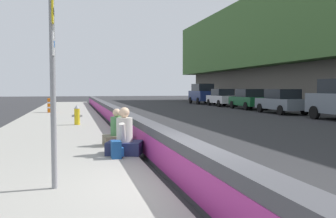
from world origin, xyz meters
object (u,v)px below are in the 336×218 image
(parked_car_farther, at_px, (202,93))
(seated_person_foreground, at_px, (125,139))
(fire_hydrant, at_px, (77,115))
(construction_barrel, at_px, (51,105))
(parked_car_far, at_px, (222,97))
(backpack, at_px, (117,150))
(parked_car_fourth, at_px, (282,101))
(seated_person_middle, at_px, (117,134))
(parked_car_midline, at_px, (249,99))
(route_sign_post, at_px, (53,58))

(parked_car_farther, bearing_deg, seated_person_foreground, 157.13)
(parked_car_farther, bearing_deg, fire_hydrant, 148.50)
(construction_barrel, bearing_deg, parked_car_farther, -48.80)
(parked_car_far, bearing_deg, backpack, 152.54)
(fire_hydrant, distance_m, seated_person_foreground, 7.90)
(parked_car_fourth, bearing_deg, fire_hydrant, 113.42)
(parked_car_fourth, relative_size, parked_car_far, 1.00)
(fire_hydrant, distance_m, parked_car_fourth, 15.09)
(parked_car_farther, bearing_deg, backpack, 157.07)
(seated_person_middle, height_order, parked_car_midline, parked_car_midline)
(seated_person_foreground, bearing_deg, backpack, 153.10)
(parked_car_midline, xyz_separation_m, parked_car_farther, (11.30, 0.12, 0.32))
(backpack, bearing_deg, construction_barrel, 7.90)
(fire_hydrant, xyz_separation_m, parked_car_midline, (11.57, -14.14, 0.27))
(seated_person_foreground, xyz_separation_m, backpack, (-0.49, 0.25, -0.17))
(seated_person_middle, distance_m, parked_car_midline, 22.21)
(route_sign_post, height_order, parked_car_fourth, route_sign_post)
(parked_car_midline, bearing_deg, seated_person_foreground, 146.03)
(route_sign_post, bearing_deg, construction_barrel, 3.40)
(seated_person_foreground, bearing_deg, parked_car_far, -27.47)
(seated_person_middle, relative_size, parked_car_fourth, 0.23)
(route_sign_post, height_order, construction_barrel, route_sign_post)
(route_sign_post, relative_size, backpack, 9.00)
(parked_car_fourth, bearing_deg, construction_barrel, 78.32)
(seated_person_foreground, height_order, parked_car_farther, parked_car_farther)
(parked_car_midline, bearing_deg, seated_person_middle, 143.88)
(seated_person_foreground, bearing_deg, parked_car_fourth, -42.74)
(route_sign_post, distance_m, seated_person_middle, 4.87)
(seated_person_foreground, relative_size, backpack, 2.88)
(construction_barrel, relative_size, parked_car_far, 0.21)
(fire_hydrant, relative_size, parked_car_far, 0.19)
(parked_car_farther, bearing_deg, parked_car_far, -178.81)
(route_sign_post, bearing_deg, parked_car_far, -27.52)
(parked_car_fourth, height_order, parked_car_midline, same)
(fire_hydrant, xyz_separation_m, parked_car_farther, (22.87, -14.02, 0.60))
(fire_hydrant, distance_m, parked_car_farther, 26.83)
(seated_person_foreground, relative_size, parked_car_far, 0.25)
(seated_person_foreground, bearing_deg, fire_hydrant, 7.80)
(fire_hydrant, relative_size, parked_car_midline, 0.19)
(fire_hydrant, bearing_deg, parked_car_midline, -50.70)
(parked_car_midline, distance_m, parked_car_far, 5.72)
(seated_person_middle, distance_m, backpack, 1.97)
(fire_hydrant, distance_m, parked_car_midline, 18.27)
(parked_car_fourth, height_order, parked_car_far, same)
(construction_barrel, xyz_separation_m, parked_car_fourth, (-3.19, -15.45, 0.24))
(parked_car_farther, bearing_deg, seated_person_middle, 156.08)
(seated_person_foreground, distance_m, parked_car_far, 28.32)
(route_sign_post, distance_m, seated_person_foreground, 3.65)
(fire_hydrant, height_order, parked_car_farther, parked_car_farther)
(route_sign_post, xyz_separation_m, parked_car_farther, (33.53, -14.45, -1.05))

